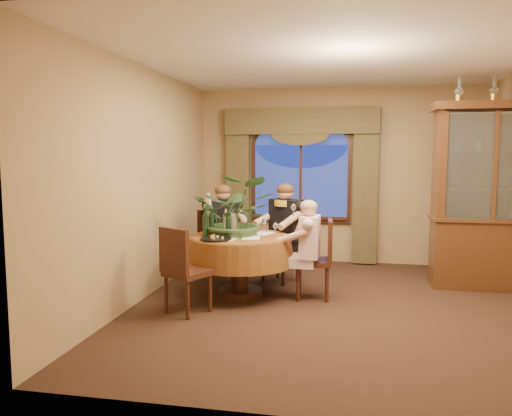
% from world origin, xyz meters
% --- Properties ---
extents(floor, '(5.00, 5.00, 0.00)m').
position_xyz_m(floor, '(0.00, 0.00, 0.00)').
color(floor, black).
rests_on(floor, ground).
extents(wall_back, '(4.50, 0.00, 4.50)m').
position_xyz_m(wall_back, '(0.00, 2.50, 1.40)').
color(wall_back, '#977A50').
rests_on(wall_back, ground).
extents(ceiling, '(5.00, 5.00, 0.00)m').
position_xyz_m(ceiling, '(0.00, 0.00, 2.80)').
color(ceiling, white).
rests_on(ceiling, wall_back).
extents(window, '(1.62, 0.10, 1.32)m').
position_xyz_m(window, '(-0.60, 2.43, 1.30)').
color(window, navy).
rests_on(window, wall_back).
extents(arched_transom, '(1.60, 0.06, 0.44)m').
position_xyz_m(arched_transom, '(-0.60, 2.43, 2.08)').
color(arched_transom, navy).
rests_on(arched_transom, wall_back).
extents(drapery_left, '(0.38, 0.14, 2.32)m').
position_xyz_m(drapery_left, '(-1.63, 2.38, 1.18)').
color(drapery_left, '#453E23').
rests_on(drapery_left, floor).
extents(drapery_right, '(0.38, 0.14, 2.32)m').
position_xyz_m(drapery_right, '(0.43, 2.38, 1.18)').
color(drapery_right, '#453E23').
rests_on(drapery_right, floor).
extents(swag_valance, '(2.45, 0.16, 0.42)m').
position_xyz_m(swag_valance, '(-0.60, 2.35, 2.28)').
color(swag_valance, '#453E23').
rests_on(swag_valance, wall_back).
extents(dining_table, '(1.49, 1.49, 0.75)m').
position_xyz_m(dining_table, '(-1.12, 0.28, 0.38)').
color(dining_table, maroon).
rests_on(dining_table, floor).
extents(china_cabinet, '(1.49, 0.58, 2.41)m').
position_xyz_m(china_cabinet, '(1.97, 1.24, 1.21)').
color(china_cabinet, '#3D2112').
rests_on(china_cabinet, floor).
extents(oil_lamp_left, '(0.11, 0.11, 0.34)m').
position_xyz_m(oil_lamp_left, '(1.55, 1.24, 2.58)').
color(oil_lamp_left, '#A5722D').
rests_on(oil_lamp_left, china_cabinet).
extents(oil_lamp_center, '(0.11, 0.11, 0.34)m').
position_xyz_m(oil_lamp_center, '(1.97, 1.24, 2.58)').
color(oil_lamp_center, '#A5722D').
rests_on(oil_lamp_center, china_cabinet).
extents(chair_right, '(0.44, 0.44, 0.96)m').
position_xyz_m(chair_right, '(-0.23, 0.33, 0.48)').
color(chair_right, black).
rests_on(chair_right, floor).
extents(chair_back_right, '(0.57, 0.57, 0.96)m').
position_xyz_m(chair_back_right, '(-0.73, 1.04, 0.48)').
color(chair_back_right, black).
rests_on(chair_back_right, floor).
extents(chair_back, '(0.59, 0.59, 0.96)m').
position_xyz_m(chair_back, '(-1.62, 0.98, 0.48)').
color(chair_back, black).
rests_on(chair_back, floor).
extents(chair_front_left, '(0.57, 0.57, 0.96)m').
position_xyz_m(chair_front_left, '(-1.54, -0.51, 0.48)').
color(chair_front_left, black).
rests_on(chair_front_left, floor).
extents(person_pink, '(0.41, 0.45, 1.22)m').
position_xyz_m(person_pink, '(-0.26, 0.25, 0.61)').
color(person_pink, beige).
rests_on(person_pink, floor).
extents(person_back, '(0.63, 0.61, 1.34)m').
position_xyz_m(person_back, '(-1.55, 1.07, 0.67)').
color(person_back, black).
rests_on(person_back, floor).
extents(person_scarf, '(0.65, 0.64, 1.37)m').
position_xyz_m(person_scarf, '(-0.65, 1.02, 0.68)').
color(person_scarf, black).
rests_on(person_scarf, floor).
extents(stoneware_vase, '(0.14, 0.14, 0.26)m').
position_xyz_m(stoneware_vase, '(-1.24, 0.41, 0.88)').
color(stoneware_vase, '#937562').
rests_on(stoneware_vase, dining_table).
extents(centerpiece_plant, '(1.01, 1.12, 0.87)m').
position_xyz_m(centerpiece_plant, '(-1.19, 0.37, 1.39)').
color(centerpiece_plant, '#31502C').
rests_on(centerpiece_plant, dining_table).
extents(olive_bowl, '(0.14, 0.14, 0.05)m').
position_xyz_m(olive_bowl, '(-1.10, 0.19, 0.77)').
color(olive_bowl, '#49502B').
rests_on(olive_bowl, dining_table).
extents(cheese_platter, '(0.37, 0.37, 0.02)m').
position_xyz_m(cheese_platter, '(-1.34, -0.07, 0.76)').
color(cheese_platter, black).
rests_on(cheese_platter, dining_table).
extents(wine_bottle_0, '(0.07, 0.07, 0.33)m').
position_xyz_m(wine_bottle_0, '(-1.48, 0.24, 0.92)').
color(wine_bottle_0, black).
rests_on(wine_bottle_0, dining_table).
extents(wine_bottle_1, '(0.07, 0.07, 0.33)m').
position_xyz_m(wine_bottle_1, '(-1.56, 0.35, 0.92)').
color(wine_bottle_1, tan).
rests_on(wine_bottle_1, dining_table).
extents(wine_bottle_2, '(0.07, 0.07, 0.33)m').
position_xyz_m(wine_bottle_2, '(-1.31, 0.30, 0.92)').
color(wine_bottle_2, tan).
rests_on(wine_bottle_2, dining_table).
extents(wine_bottle_3, '(0.07, 0.07, 0.33)m').
position_xyz_m(wine_bottle_3, '(-1.54, 0.18, 0.92)').
color(wine_bottle_3, black).
rests_on(wine_bottle_3, dining_table).
extents(wine_bottle_4, '(0.07, 0.07, 0.33)m').
position_xyz_m(wine_bottle_4, '(-1.25, 0.18, 0.92)').
color(wine_bottle_4, black).
rests_on(wine_bottle_4, dining_table).
extents(tasting_paper_0, '(0.25, 0.32, 0.00)m').
position_xyz_m(tasting_paper_0, '(-0.96, 0.14, 0.75)').
color(tasting_paper_0, white).
rests_on(tasting_paper_0, dining_table).
extents(tasting_paper_1, '(0.29, 0.35, 0.00)m').
position_xyz_m(tasting_paper_1, '(-0.88, 0.49, 0.75)').
color(tasting_paper_1, white).
rests_on(tasting_paper_1, dining_table).
extents(tasting_paper_2, '(0.25, 0.33, 0.00)m').
position_xyz_m(tasting_paper_2, '(-1.22, 0.00, 0.75)').
color(tasting_paper_2, white).
rests_on(tasting_paper_2, dining_table).
extents(wine_glass_person_pink, '(0.07, 0.07, 0.18)m').
position_xyz_m(wine_glass_person_pink, '(-0.68, 0.26, 0.84)').
color(wine_glass_person_pink, silver).
rests_on(wine_glass_person_pink, dining_table).
extents(wine_glass_person_back, '(0.07, 0.07, 0.18)m').
position_xyz_m(wine_glass_person_back, '(-1.33, 0.67, 0.84)').
color(wine_glass_person_back, silver).
rests_on(wine_glass_person_back, dining_table).
extents(wine_glass_person_scarf, '(0.07, 0.07, 0.18)m').
position_xyz_m(wine_glass_person_scarf, '(-0.89, 0.65, 0.84)').
color(wine_glass_person_scarf, silver).
rests_on(wine_glass_person_scarf, dining_table).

